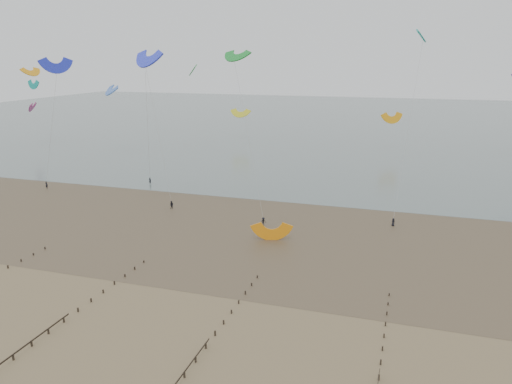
# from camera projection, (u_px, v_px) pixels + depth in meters

# --- Properties ---
(ground) EXTENTS (500.00, 500.00, 0.00)m
(ground) POSITION_uv_depth(u_px,v_px,m) (196.00, 314.00, 60.24)
(ground) COLOR brown
(ground) RESTS_ON ground
(sea_and_shore) EXTENTS (500.00, 665.00, 0.03)m
(sea_and_shore) POSITION_uv_depth(u_px,v_px,m) (252.00, 224.00, 93.09)
(sea_and_shore) COLOR #475654
(sea_and_shore) RESTS_ON ground
(kitesurfer_lead) EXTENTS (0.64, 0.43, 1.75)m
(kitesurfer_lead) POSITION_uv_depth(u_px,v_px,m) (47.00, 185.00, 117.76)
(kitesurfer_lead) COLOR black
(kitesurfer_lead) RESTS_ON ground
(kitesurfers) EXTENTS (108.18, 22.72, 1.82)m
(kitesurfers) POSITION_uv_depth(u_px,v_px,m) (434.00, 217.00, 94.06)
(kitesurfers) COLOR black
(kitesurfers) RESTS_ON ground
(grounded_kite) EXTENTS (7.00, 6.10, 3.27)m
(grounded_kite) POSITION_uv_depth(u_px,v_px,m) (272.00, 240.00, 84.72)
(grounded_kite) COLOR orange
(grounded_kite) RESTS_ON ground
(kites_airborne) EXTENTS (237.06, 106.56, 30.01)m
(kites_airborne) POSITION_uv_depth(u_px,v_px,m) (286.00, 91.00, 138.13)
(kites_airborne) COLOR #FFA112
(kites_airborne) RESTS_ON ground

